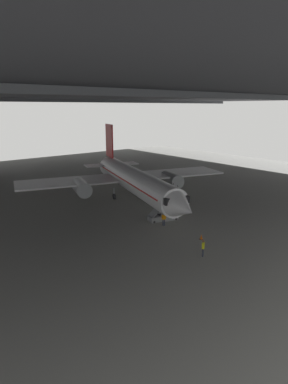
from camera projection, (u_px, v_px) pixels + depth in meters
ground_plane at (137, 205)px, 48.66m from camera, size 110.00×110.00×0.00m
hangar_structure at (85, 93)px, 54.85m from camera, size 121.00×99.00×16.95m
airplane_main at (133, 180)px, 50.13m from camera, size 33.96×34.34×11.04m
boarding_stairs at (163, 214)px, 42.26m from camera, size 4.34×2.55×4.57m
crew_worker_near_nose at (203, 247)px, 31.80m from camera, size 0.49×0.37×1.69m
crew_worker_by_stairs at (164, 218)px, 40.19m from camera, size 0.48×0.37×1.59m
traffic_cone_orange at (201, 237)px, 36.11m from camera, size 0.36×0.36×0.60m
baggage_tug at (143, 184)px, 59.43m from camera, size 1.47×2.31×0.90m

